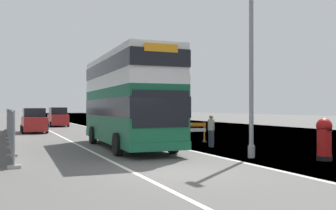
% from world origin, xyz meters
% --- Properties ---
extents(ground, '(140.00, 280.00, 0.10)m').
position_xyz_m(ground, '(0.65, 0.12, -0.05)').
color(ground, '#565451').
extents(double_decker_bus, '(3.10, 10.27, 4.74)m').
position_xyz_m(double_decker_bus, '(0.91, 7.80, 2.52)').
color(double_decker_bus, '#145638').
rests_on(double_decker_bus, ground).
extents(lamppost_foreground, '(0.29, 0.70, 7.95)m').
position_xyz_m(lamppost_foreground, '(4.42, 1.91, 3.75)').
color(lamppost_foreground, gray).
rests_on(lamppost_foreground, ground).
extents(red_pillar_postbox, '(0.61, 0.61, 1.67)m').
position_xyz_m(red_pillar_postbox, '(6.59, 0.13, 0.91)').
color(red_pillar_postbox, black).
rests_on(red_pillar_postbox, ground).
extents(roadworks_barrier, '(1.74, 0.69, 1.16)m').
position_xyz_m(roadworks_barrier, '(5.28, 9.04, 0.74)').
color(roadworks_barrier, orange).
rests_on(roadworks_barrier, ground).
extents(construction_site_fence, '(0.44, 24.00, 1.98)m').
position_xyz_m(construction_site_fence, '(-4.67, 14.64, 0.95)').
color(construction_site_fence, '#A8AAAD').
rests_on(construction_site_fence, ground).
extents(car_oncoming_near, '(2.00, 4.59, 2.03)m').
position_xyz_m(car_oncoming_near, '(-2.64, 22.48, 0.95)').
color(car_oncoming_near, maroon).
rests_on(car_oncoming_near, ground).
extents(car_receding_mid, '(2.02, 4.23, 2.09)m').
position_xyz_m(car_receding_mid, '(0.57, 32.43, 0.98)').
color(car_receding_mid, maroon).
rests_on(car_receding_mid, ground).
extents(pedestrian_at_kerb, '(0.34, 0.34, 1.69)m').
position_xyz_m(pedestrian_at_kerb, '(5.06, 6.37, 0.85)').
color(pedestrian_at_kerb, '#2D3342').
rests_on(pedestrian_at_kerb, ground).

